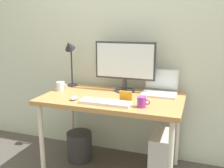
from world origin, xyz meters
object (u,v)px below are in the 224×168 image
object	(u,v)px
laptop	(160,88)
desk_lamp	(70,53)
photo_frame	(126,96)
desk	(112,104)
keyboard	(105,102)
glass_cup	(61,86)
monitor	(125,63)
computer_tower	(161,155)
mouse	(74,98)
coffee_mug	(142,102)
wastebasket	(79,146)

from	to	relation	value
laptop	desk_lamp	bearing A→B (deg)	-179.14
desk_lamp	photo_frame	xyz separation A→B (m)	(0.70, -0.32, -0.31)
desk	photo_frame	size ratio (longest dim) A/B	11.67
keyboard	glass_cup	size ratio (longest dim) A/B	3.68
monitor	computer_tower	size ratio (longest dim) A/B	1.42
desk	monitor	xyz separation A→B (m)	(0.05, 0.23, 0.35)
desk_lamp	glass_cup	xyz separation A→B (m)	(-0.01, -0.19, -0.31)
mouse	coffee_mug	bearing A→B (deg)	0.01
laptop	glass_cup	world-z (taller)	laptop
desk_lamp	computer_tower	distance (m)	1.35
mouse	laptop	bearing A→B (deg)	33.20
computer_tower	wastebasket	bearing A→B (deg)	178.92
monitor	mouse	world-z (taller)	monitor
monitor	coffee_mug	xyz separation A→B (m)	(0.27, -0.43, -0.24)
monitor	coffee_mug	world-z (taller)	monitor
laptop	coffee_mug	bearing A→B (deg)	-99.87
mouse	computer_tower	distance (m)	0.97
mouse	coffee_mug	distance (m)	0.61
coffee_mug	wastebasket	world-z (taller)	coffee_mug
mouse	computer_tower	size ratio (longest dim) A/B	0.21
monitor	mouse	distance (m)	0.61
desk	monitor	distance (m)	0.42
wastebasket	desk	bearing A→B (deg)	-10.72
laptop	keyboard	size ratio (longest dim) A/B	0.73
desk	keyboard	size ratio (longest dim) A/B	2.92
laptop	photo_frame	xyz separation A→B (m)	(-0.24, -0.34, -0.01)
desk	photo_frame	distance (m)	0.22
coffee_mug	computer_tower	distance (m)	0.65
desk	coffee_mug	xyz separation A→B (m)	(0.32, -0.21, 0.11)
glass_cup	photo_frame	bearing A→B (deg)	-10.58
desk_lamp	wastebasket	xyz separation A→B (m)	(0.16, -0.15, -0.95)
laptop	desk_lamp	world-z (taller)	desk_lamp
coffee_mug	computer_tower	bearing A→B (deg)	62.41
photo_frame	computer_tower	size ratio (longest dim) A/B	0.26
desk	glass_cup	xyz separation A→B (m)	(-0.56, 0.04, 0.11)
monitor	glass_cup	size ratio (longest dim) A/B	5.00
keyboard	coffee_mug	xyz separation A→B (m)	(0.31, 0.01, 0.03)
keyboard	coffee_mug	distance (m)	0.31
keyboard	mouse	size ratio (longest dim) A/B	4.89
desk_lamp	photo_frame	size ratio (longest dim) A/B	4.53
desk	laptop	distance (m)	0.49
mouse	photo_frame	distance (m)	0.46
computer_tower	laptop	bearing A→B (deg)	107.99
monitor	keyboard	size ratio (longest dim) A/B	1.36
photo_frame	glass_cup	bearing A→B (deg)	169.42
desk	mouse	world-z (taller)	mouse
mouse	coffee_mug	world-z (taller)	coffee_mug
desk_lamp	laptop	bearing A→B (deg)	0.86
mouse	wastebasket	distance (m)	0.68
keyboard	wastebasket	xyz separation A→B (m)	(-0.40, 0.29, -0.61)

